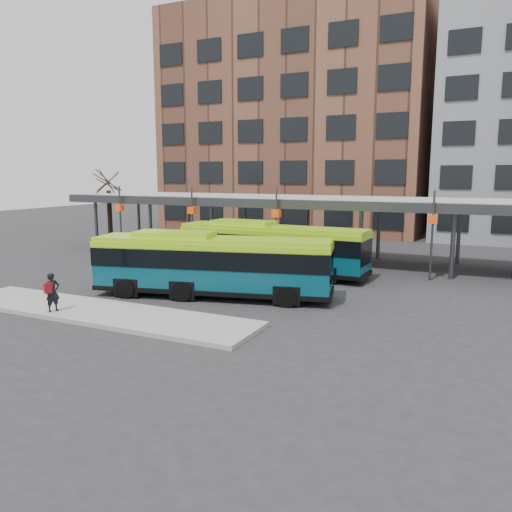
{
  "coord_description": "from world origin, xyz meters",
  "views": [
    {
      "loc": [
        8.79,
        -18.06,
        5.68
      ],
      "look_at": [
        -1.24,
        3.11,
        1.8
      ],
      "focal_mm": 35.0,
      "sensor_mm": 36.0,
      "label": 1
    }
  ],
  "objects_px": {
    "tree": "(110,216)",
    "bus_rear": "(271,247)",
    "pedestrian": "(52,292)",
    "bus_front": "(211,264)"
  },
  "relations": [
    {
      "from": "bus_rear",
      "to": "pedestrian",
      "type": "relative_size",
      "value": 6.91
    },
    {
      "from": "pedestrian",
      "to": "bus_rear",
      "type": "bearing_deg",
      "value": -4.56
    },
    {
      "from": "pedestrian",
      "to": "bus_front",
      "type": "bearing_deg",
      "value": -20.66
    },
    {
      "from": "bus_rear",
      "to": "tree",
      "type": "bearing_deg",
      "value": 165.75
    },
    {
      "from": "bus_front",
      "to": "tree",
      "type": "bearing_deg",
      "value": 132.19
    },
    {
      "from": "bus_front",
      "to": "pedestrian",
      "type": "bearing_deg",
      "value": -140.84
    },
    {
      "from": "bus_front",
      "to": "bus_rear",
      "type": "bearing_deg",
      "value": 73.49
    },
    {
      "from": "tree",
      "to": "pedestrian",
      "type": "relative_size",
      "value": 3.53
    },
    {
      "from": "tree",
      "to": "bus_rear",
      "type": "distance_m",
      "value": 16.21
    },
    {
      "from": "tree",
      "to": "bus_rear",
      "type": "height_order",
      "value": "tree"
    }
  ]
}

